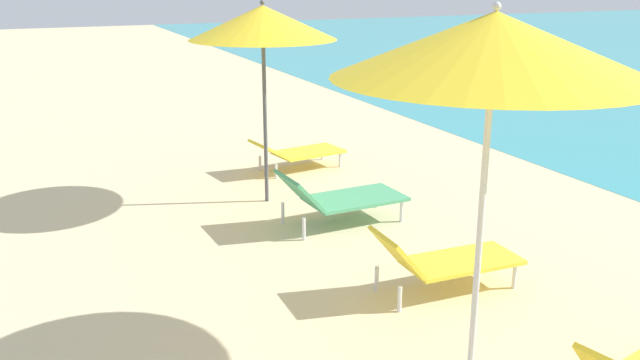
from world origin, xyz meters
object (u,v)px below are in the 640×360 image
umbrella_second (494,46)px  lounger_second_shoreside (443,259)px  umbrella_farthest (263,23)px  lounger_farthest_shoreside (297,152)px  lounger_farthest_inland (339,197)px

umbrella_second → lounger_second_shoreside: bearing=66.5°
umbrella_farthest → lounger_farthest_shoreside: 2.57m
umbrella_second → lounger_second_shoreside: (0.51, 1.17, -2.14)m
umbrella_second → lounger_farthest_inland: 3.86m
umbrella_second → lounger_farthest_inland: bearing=83.1°
lounger_second_shoreside → umbrella_farthest: 3.82m
umbrella_farthest → lounger_farthest_shoreside: (0.94, 1.24, -2.05)m
lounger_second_shoreside → lounger_farthest_inland: 2.04m
umbrella_second → lounger_second_shoreside: umbrella_second is taller
lounger_second_shoreside → lounger_farthest_inland: lounger_farthest_inland is taller
lounger_second_shoreside → lounger_farthest_inland: bearing=95.0°
lounger_farthest_shoreside → lounger_farthest_inland: size_ratio=0.97×
umbrella_farthest → lounger_farthest_inland: bearing=-65.9°
lounger_second_shoreside → lounger_farthest_shoreside: 4.44m
lounger_farthest_shoreside → lounger_farthest_inland: (-0.43, -2.39, 0.06)m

